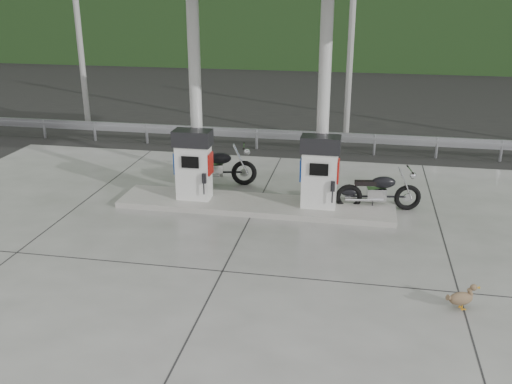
% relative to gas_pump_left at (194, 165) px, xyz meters
% --- Properties ---
extents(ground, '(160.00, 160.00, 0.00)m').
position_rel_gas_pump_left_xyz_m(ground, '(1.60, -2.50, -1.07)').
color(ground, black).
rests_on(ground, ground).
extents(forecourt_apron, '(18.00, 14.00, 0.02)m').
position_rel_gas_pump_left_xyz_m(forecourt_apron, '(1.60, -2.50, -1.06)').
color(forecourt_apron, slate).
rests_on(forecourt_apron, ground).
extents(pump_island, '(7.00, 1.40, 0.15)m').
position_rel_gas_pump_left_xyz_m(pump_island, '(1.60, 0.00, -0.98)').
color(pump_island, gray).
rests_on(pump_island, forecourt_apron).
extents(gas_pump_left, '(0.95, 0.55, 1.80)m').
position_rel_gas_pump_left_xyz_m(gas_pump_left, '(0.00, 0.00, 0.00)').
color(gas_pump_left, white).
rests_on(gas_pump_left, pump_island).
extents(gas_pump_right, '(0.95, 0.55, 1.80)m').
position_rel_gas_pump_left_xyz_m(gas_pump_right, '(3.20, 0.00, 0.00)').
color(gas_pump_right, white).
rests_on(gas_pump_right, pump_island).
extents(canopy_column_left, '(0.30, 0.30, 5.00)m').
position_rel_gas_pump_left_xyz_m(canopy_column_left, '(0.00, 0.40, 1.60)').
color(canopy_column_left, silver).
rests_on(canopy_column_left, pump_island).
extents(canopy_column_right, '(0.30, 0.30, 5.00)m').
position_rel_gas_pump_left_xyz_m(canopy_column_right, '(3.20, 0.40, 1.60)').
color(canopy_column_right, silver).
rests_on(canopy_column_right, pump_island).
extents(guardrail, '(26.00, 0.16, 1.42)m').
position_rel_gas_pump_left_xyz_m(guardrail, '(1.60, 5.50, -0.36)').
color(guardrail, '#919398').
rests_on(guardrail, ground).
extents(road, '(60.00, 7.00, 0.01)m').
position_rel_gas_pump_left_xyz_m(road, '(1.60, 9.00, -1.07)').
color(road, black).
rests_on(road, ground).
extents(utility_pole_a, '(0.22, 0.22, 8.00)m').
position_rel_gas_pump_left_xyz_m(utility_pole_a, '(-6.40, 7.00, 2.93)').
color(utility_pole_a, gray).
rests_on(utility_pole_a, ground).
extents(utility_pole_b, '(0.22, 0.22, 8.00)m').
position_rel_gas_pump_left_xyz_m(utility_pole_b, '(3.60, 7.00, 2.93)').
color(utility_pole_b, gray).
rests_on(utility_pole_b, ground).
extents(tree_band, '(80.00, 6.00, 6.00)m').
position_rel_gas_pump_left_xyz_m(tree_band, '(1.60, 27.50, 1.93)').
color(tree_band, black).
rests_on(tree_band, ground).
extents(forested_hills, '(100.00, 40.00, 140.00)m').
position_rel_gas_pump_left_xyz_m(forested_hills, '(1.60, 57.50, -1.07)').
color(forested_hills, black).
rests_on(forested_hills, ground).
extents(motorcycle_left, '(2.23, 1.06, 1.02)m').
position_rel_gas_pump_left_xyz_m(motorcycle_left, '(0.18, 1.54, -0.54)').
color(motorcycle_left, black).
rests_on(motorcycle_left, forecourt_apron).
extents(motorcycle_right, '(2.07, 0.93, 0.95)m').
position_rel_gas_pump_left_xyz_m(motorcycle_right, '(4.66, 0.45, -0.58)').
color(motorcycle_right, black).
rests_on(motorcycle_right, forecourt_apron).
extents(duck, '(0.56, 0.35, 0.39)m').
position_rel_gas_pump_left_xyz_m(duck, '(6.03, -4.07, -0.85)').
color(duck, brown).
rests_on(duck, forecourt_apron).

